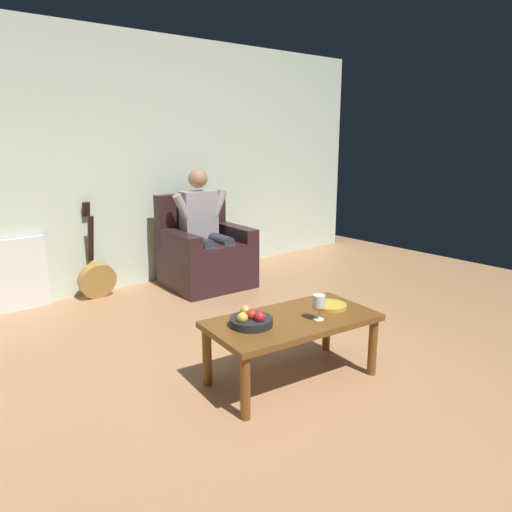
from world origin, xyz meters
TOP-DOWN VIEW (x-y plane):
  - ground_plane at (0.00, 0.00)m, footprint 7.62×7.62m
  - wall_back at (0.00, -3.16)m, footprint 6.75×0.06m
  - armchair at (-0.64, -2.61)m, footprint 0.88×0.82m
  - person_seated at (-0.63, -2.60)m, footprint 0.65×0.60m
  - coffee_table at (0.14, -0.47)m, footprint 1.18×0.72m
  - guitar at (0.44, -2.95)m, footprint 0.37×0.25m
  - radiator at (1.12, -3.09)m, footprint 0.51×0.06m
  - wine_glass_near at (0.04, -0.34)m, footprint 0.08×0.08m
  - fruit_bowl at (0.43, -0.55)m, footprint 0.27×0.27m
  - decorative_dish at (-0.20, -0.45)m, footprint 0.23×0.23m

SIDE VIEW (x-z plane):
  - ground_plane at x=0.00m, z-range 0.00..0.00m
  - guitar at x=0.44m, z-range -0.26..0.70m
  - armchair at x=-0.64m, z-range -0.16..0.82m
  - radiator at x=1.12m, z-range 0.00..0.68m
  - coffee_table at x=0.14m, z-range 0.16..0.59m
  - decorative_dish at x=-0.20m, z-range 0.44..0.46m
  - fruit_bowl at x=0.43m, z-range 0.42..0.53m
  - wine_glass_near at x=0.04m, z-range 0.47..0.64m
  - person_seated at x=-0.63m, z-range 0.04..1.29m
  - wall_back at x=0.00m, z-range 0.00..2.61m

